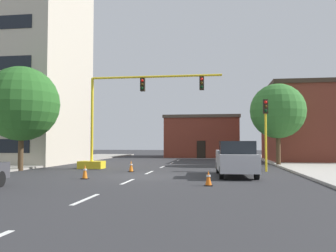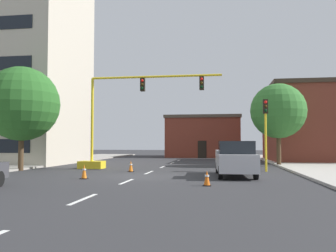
{
  "view_description": "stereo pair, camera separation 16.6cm",
  "coord_description": "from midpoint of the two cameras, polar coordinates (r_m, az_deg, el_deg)",
  "views": [
    {
      "loc": [
        4.39,
        -19.95,
        1.86
      ],
      "look_at": [
        0.71,
        6.01,
        3.15
      ],
      "focal_mm": 38.02,
      "sensor_mm": 36.0,
      "label": 1
    },
    {
      "loc": [
        4.55,
        -19.92,
        1.86
      ],
      "look_at": [
        0.71,
        6.01,
        3.15
      ],
      "focal_mm": 38.02,
      "sensor_mm": 36.0,
      "label": 2
    }
  ],
  "objects": [
    {
      "name": "ground_plane",
      "position": [
        20.51,
        -4.24,
        -8.01
      ],
      "size": [
        160.0,
        160.0,
        0.0
      ],
      "primitive_type": "plane",
      "color": "#2D2D30"
    },
    {
      "name": "sidewalk_left",
      "position": [
        32.52,
        -22.3,
        -5.76
      ],
      "size": [
        6.0,
        56.0,
        0.14
      ],
      "primitive_type": "cube",
      "color": "#9E998E",
      "rests_on": "ground_plane"
    },
    {
      "name": "sidewalk_right",
      "position": [
        29.01,
        23.75,
        -6.11
      ],
      "size": [
        6.0,
        56.0,
        0.14
      ],
      "primitive_type": "cube",
      "color": "#B2ADA3",
      "rests_on": "ground_plane"
    },
    {
      "name": "lane_stripe_seg_1",
      "position": [
        12.42,
        -13.04,
        -11.34
      ],
      "size": [
        0.16,
        2.4,
        0.01
      ],
      "primitive_type": "cube",
      "color": "silver",
      "rests_on": "ground_plane"
    },
    {
      "name": "lane_stripe_seg_2",
      "position": [
        17.61,
        -6.41,
        -8.85
      ],
      "size": [
        0.16,
        2.4,
        0.01
      ],
      "primitive_type": "cube",
      "color": "silver",
      "rests_on": "ground_plane"
    },
    {
      "name": "lane_stripe_seg_3",
      "position": [
        22.95,
        -2.86,
        -7.45
      ],
      "size": [
        0.16,
        2.4,
        0.01
      ],
      "primitive_type": "cube",
      "color": "silver",
      "rests_on": "ground_plane"
    },
    {
      "name": "lane_stripe_seg_4",
      "position": [
        28.35,
        -0.67,
        -6.56
      ],
      "size": [
        0.16,
        2.4,
        0.01
      ],
      "primitive_type": "cube",
      "color": "silver",
      "rests_on": "ground_plane"
    },
    {
      "name": "lane_stripe_seg_5",
      "position": [
        33.78,
        0.81,
        -5.96
      ],
      "size": [
        0.16,
        2.4,
        0.01
      ],
      "primitive_type": "cube",
      "color": "silver",
      "rests_on": "ground_plane"
    },
    {
      "name": "lane_stripe_seg_6",
      "position": [
        39.23,
        1.88,
        -5.52
      ],
      "size": [
        0.16,
        2.4,
        0.01
      ],
      "primitive_type": "cube",
      "color": "silver",
      "rests_on": "ground_plane"
    },
    {
      "name": "building_tall_left",
      "position": [
        38.4,
        -25.11,
        9.87
      ],
      "size": [
        15.33,
        10.68,
        20.21
      ],
      "color": "beige",
      "rests_on": "ground_plane"
    },
    {
      "name": "building_brick_center",
      "position": [
        50.31,
        5.87,
        -1.73
      ],
      "size": [
        9.96,
        10.13,
        5.57
      ],
      "color": "brown",
      "rests_on": "ground_plane"
    },
    {
      "name": "building_row_right",
      "position": [
        40.58,
        25.21,
        0.33
      ],
      "size": [
        13.55,
        11.15,
        7.76
      ],
      "color": "brown",
      "rests_on": "ground_plane"
    },
    {
      "name": "traffic_signal_gantry",
      "position": [
        26.64,
        -9.03,
        -1.76
      ],
      "size": [
        10.53,
        1.2,
        6.83
      ],
      "color": "yellow",
      "rests_on": "ground_plane"
    },
    {
      "name": "traffic_light_pole_right",
      "position": [
        24.55,
        15.55,
        1.19
      ],
      "size": [
        0.32,
        0.47,
        4.8
      ],
      "color": "yellow",
      "rests_on": "ground_plane"
    },
    {
      "name": "tree_left_near",
      "position": [
        26.58,
        -22.21,
        3.3
      ],
      "size": [
        5.14,
        5.14,
        7.17
      ],
      "color": "#4C3823",
      "rests_on": "ground_plane"
    },
    {
      "name": "tree_right_mid",
      "position": [
        30.62,
        17.4,
        2.3
      ],
      "size": [
        4.52,
        4.52,
        6.79
      ],
      "color": "#4C3823",
      "rests_on": "ground_plane"
    },
    {
      "name": "pickup_truck_silver",
      "position": [
        20.6,
        10.91,
        -5.23
      ],
      "size": [
        2.25,
        5.49,
        1.99
      ],
      "color": "#BCBCC1",
      "rests_on": "ground_plane"
    },
    {
      "name": "traffic_cone_roadside_a",
      "position": [
        19.3,
        -13.05,
        -7.14
      ],
      "size": [
        0.36,
        0.36,
        0.77
      ],
      "color": "black",
      "rests_on": "ground_plane"
    },
    {
      "name": "traffic_cone_roadside_b",
      "position": [
        23.58,
        -5.77,
        -6.42
      ],
      "size": [
        0.36,
        0.36,
        0.75
      ],
      "color": "black",
      "rests_on": "ground_plane"
    },
    {
      "name": "traffic_cone_roadside_c",
      "position": [
        15.84,
        6.56,
        -8.31
      ],
      "size": [
        0.36,
        0.36,
        0.69
      ],
      "color": "black",
      "rests_on": "ground_plane"
    }
  ]
}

